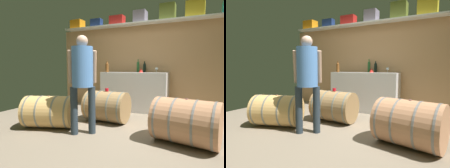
% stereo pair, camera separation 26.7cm
% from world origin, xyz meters
% --- Properties ---
extents(ground_plane, '(5.87, 7.30, 0.02)m').
position_xyz_m(ground_plane, '(0.00, 0.51, -0.01)').
color(ground_plane, '#7B6C5A').
extents(back_wall_panel, '(4.67, 0.10, 2.10)m').
position_xyz_m(back_wall_panel, '(0.00, 2.05, 1.05)').
color(back_wall_panel, tan).
rests_on(back_wall_panel, ground).
extents(high_shelf_board, '(4.30, 0.40, 0.03)m').
position_xyz_m(high_shelf_board, '(0.00, 1.90, 2.12)').
color(high_shelf_board, silver).
rests_on(high_shelf_board, back_wall_panel).
extents(toolcase_orange, '(0.34, 0.29, 0.24)m').
position_xyz_m(toolcase_orange, '(-1.85, 1.90, 2.26)').
color(toolcase_orange, orange).
rests_on(toolcase_orange, high_shelf_board).
extents(toolcase_navy, '(0.30, 0.19, 0.22)m').
position_xyz_m(toolcase_navy, '(-1.24, 1.90, 2.24)').
color(toolcase_navy, navy).
rests_on(toolcase_navy, high_shelf_board).
extents(toolcase_red, '(0.37, 0.24, 0.23)m').
position_xyz_m(toolcase_red, '(-0.63, 1.90, 2.25)').
color(toolcase_red, red).
rests_on(toolcase_red, high_shelf_board).
extents(toolcase_grey, '(0.30, 0.30, 0.28)m').
position_xyz_m(toolcase_grey, '(-0.02, 1.90, 2.28)').
color(toolcase_grey, gray).
rests_on(toolcase_grey, high_shelf_board).
extents(toolcase_olive, '(0.34, 0.29, 0.36)m').
position_xyz_m(toolcase_olive, '(0.63, 1.90, 2.32)').
color(toolcase_olive, olive).
rests_on(toolcase_olive, high_shelf_board).
extents(toolcase_yellow, '(0.40, 0.31, 0.34)m').
position_xyz_m(toolcase_yellow, '(1.21, 1.90, 2.31)').
color(toolcase_yellow, gold).
rests_on(toolcase_yellow, high_shelf_board).
extents(work_cabinet, '(1.60, 0.52, 0.94)m').
position_xyz_m(work_cabinet, '(-0.11, 1.73, 0.47)').
color(work_cabinet, silver).
rests_on(work_cabinet, ground).
extents(wine_bottle_green, '(0.06, 0.06, 0.32)m').
position_xyz_m(wine_bottle_green, '(-0.06, 1.88, 1.08)').
color(wine_bottle_green, '#26582A').
rests_on(wine_bottle_green, work_cabinet).
extents(wine_bottle_amber, '(0.08, 0.08, 0.28)m').
position_xyz_m(wine_bottle_amber, '(-0.78, 1.60, 1.06)').
color(wine_bottle_amber, brown).
rests_on(wine_bottle_amber, work_cabinet).
extents(wine_bottle_dark, '(0.07, 0.07, 0.27)m').
position_xyz_m(wine_bottle_dark, '(0.11, 1.90, 1.06)').
color(wine_bottle_dark, black).
rests_on(wine_bottle_dark, work_cabinet).
extents(wine_glass, '(0.07, 0.07, 0.13)m').
position_xyz_m(wine_glass, '(0.41, 1.85, 1.02)').
color(wine_glass, white).
rests_on(wine_glass, work_cabinet).
extents(red_funnel, '(0.11, 0.11, 0.09)m').
position_xyz_m(red_funnel, '(0.07, 1.71, 0.98)').
color(red_funnel, red).
rests_on(red_funnel, work_cabinet).
extents(wine_barrel_near, '(0.83, 0.62, 0.61)m').
position_xyz_m(wine_barrel_near, '(-0.30, 0.60, 0.30)').
color(wine_barrel_near, '#967448').
rests_on(wine_barrel_near, ground).
extents(wine_barrel_far, '(0.96, 0.78, 0.64)m').
position_xyz_m(wine_barrel_far, '(1.16, 0.08, 0.32)').
color(wine_barrel_far, tan).
rests_on(wine_barrel_far, ground).
extents(wine_barrel_flank, '(0.97, 0.79, 0.57)m').
position_xyz_m(wine_barrel_flank, '(-1.07, -0.14, 0.28)').
color(wine_barrel_flank, tan).
rests_on(wine_barrel_flank, ground).
extents(tasting_cup, '(0.07, 0.07, 0.06)m').
position_xyz_m(tasting_cup, '(-0.30, 0.60, 0.63)').
color(tasting_cup, red).
rests_on(tasting_cup, wine_barrel_near).
extents(winemaker_pouring, '(0.49, 0.45, 1.55)m').
position_xyz_m(winemaker_pouring, '(-0.35, -0.17, 0.95)').
color(winemaker_pouring, '#26323B').
rests_on(winemaker_pouring, ground).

